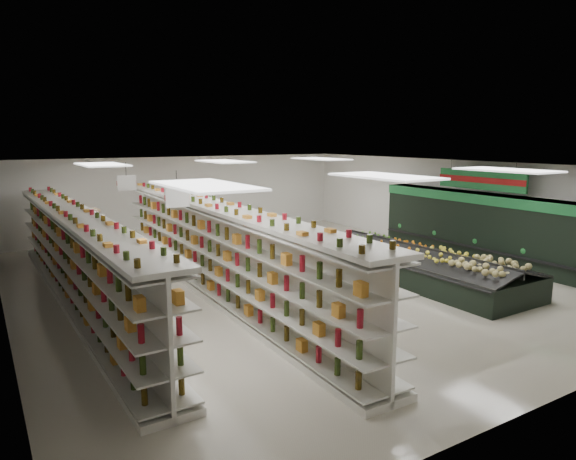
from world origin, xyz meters
TOP-DOWN VIEW (x-y plane):
  - floor at (0.00, 0.00)m, footprint 16.00×16.00m
  - ceiling at (0.00, 0.00)m, footprint 14.00×16.00m
  - wall_back at (0.00, 8.00)m, footprint 14.00×0.02m
  - wall_front at (0.00, -8.00)m, footprint 14.00×0.02m
  - wall_right at (7.00, 0.00)m, footprint 0.02×16.00m
  - produce_wall_case at (6.53, -1.50)m, footprint 0.93×8.00m
  - aisle_sign_near at (-3.80, -2.00)m, footprint 0.52×0.06m
  - aisle_sign_far at (-3.80, 2.00)m, footprint 0.52×0.06m
  - hortifruti_banner at (6.25, -1.50)m, footprint 0.12×3.20m
  - gondola_left at (-5.36, 0.73)m, footprint 1.20×12.79m
  - gondola_center at (-2.21, -0.27)m, footprint 1.31×13.35m
  - produce_island at (3.19, -2.01)m, footprint 2.41×6.53m
  - soda_endcap at (-0.56, 5.53)m, footprint 1.36×0.95m
  - shopper_main at (-0.74, -3.61)m, footprint 0.85×0.73m
  - shopper_background at (-4.20, 4.51)m, footprint 0.60×0.92m

SIDE VIEW (x-z plane):
  - floor at x=0.00m, z-range 0.00..0.00m
  - produce_island at x=3.19m, z-range -0.04..0.93m
  - soda_endcap at x=-0.56m, z-range -0.03..1.68m
  - shopper_background at x=-4.20m, z-range 0.00..1.83m
  - shopper_main at x=-0.74m, z-range 0.00..1.98m
  - gondola_left at x=-5.36m, z-range -0.09..2.12m
  - gondola_center at x=-2.21m, z-range -0.09..2.22m
  - produce_wall_case at x=6.53m, z-range 0.14..2.34m
  - wall_back at x=0.00m, z-range 0.00..3.20m
  - wall_front at x=0.00m, z-range 0.00..3.20m
  - wall_right at x=7.00m, z-range 0.00..3.20m
  - hortifruti_banner at x=6.25m, z-range 2.18..3.13m
  - aisle_sign_near at x=-3.80m, z-range 2.38..3.13m
  - aisle_sign_far at x=-3.80m, z-range 2.38..3.13m
  - ceiling at x=0.00m, z-range 3.19..3.21m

